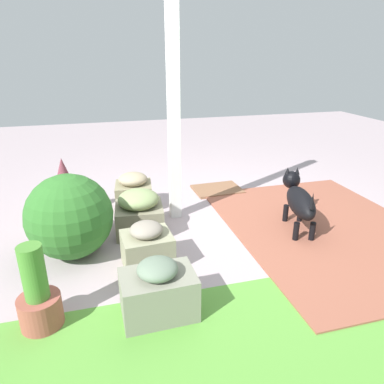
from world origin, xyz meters
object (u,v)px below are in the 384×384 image
object	(u,v)px
porch_pillar	(173,91)
stone_planter_nearest	(134,192)
doormat	(217,189)
stone_planter_far	(158,291)
terracotta_pot_tall	(38,298)
stone_planter_near	(139,212)
stone_planter_mid	(147,247)
round_shrub	(70,216)
terracotta_pot_spiky	(65,188)
dog	(299,200)

from	to	relation	value
porch_pillar	stone_planter_nearest	bearing A→B (deg)	-39.82
stone_planter_nearest	doormat	distance (m)	1.10
stone_planter_far	terracotta_pot_tall	world-z (taller)	terracotta_pot_tall
stone_planter_near	stone_planter_mid	xyz separation A→B (m)	(0.02, 0.61, -0.03)
round_shrub	doormat	distance (m)	2.02
stone_planter_near	terracotta_pot_tall	xyz separation A→B (m)	(0.76, 1.10, -0.00)
round_shrub	terracotta_pot_tall	size ratio (longest dim) A/B	1.25
stone_planter_mid	terracotta_pot_spiky	distance (m)	1.37
porch_pillar	dog	distance (m)	1.56
terracotta_pot_tall	dog	bearing A→B (deg)	-161.40
stone_planter_nearest	stone_planter_near	world-z (taller)	stone_planter_near
terracotta_pot_tall	dog	world-z (taller)	terracotta_pot_tall
stone_planter_far	terracotta_pot_spiky	bearing A→B (deg)	-69.80
porch_pillar	doormat	world-z (taller)	porch_pillar
stone_planter_mid	round_shrub	xyz separation A→B (m)	(0.58, -0.34, 0.18)
stone_planter_nearest	stone_planter_far	distance (m)	1.78
stone_planter_nearest	doormat	bearing A→B (deg)	-166.85
dog	doormat	xyz separation A→B (m)	(0.40, -1.18, -0.29)
porch_pillar	stone_planter_mid	bearing A→B (deg)	63.83
stone_planter_nearest	terracotta_pot_tall	size ratio (longest dim) A/B	0.75
stone_planter_mid	terracotta_pot_tall	distance (m)	0.89
terracotta_pot_spiky	stone_planter_nearest	bearing A→B (deg)	179.63
porch_pillar	terracotta_pot_tall	xyz separation A→B (m)	(1.17, 1.35, -1.08)
terracotta_pot_spiky	terracotta_pot_tall	world-z (taller)	terracotta_pot_spiky
stone_planter_mid	dog	world-z (taller)	dog
round_shrub	terracotta_pot_tall	distance (m)	0.86
round_shrub	terracotta_pot_tall	bearing A→B (deg)	78.90
stone_planter_near	stone_planter_far	bearing A→B (deg)	88.49
porch_pillar	terracotta_pot_tall	bearing A→B (deg)	49.25
round_shrub	doormat	bearing A→B (deg)	-146.68
stone_planter_near	stone_planter_far	world-z (taller)	stone_planter_near
stone_planter_nearest	terracotta_pot_spiky	bearing A→B (deg)	-0.37
stone_planter_nearest	round_shrub	xyz separation A→B (m)	(0.61, 0.85, 0.17)
stone_planter_nearest	terracotta_pot_tall	world-z (taller)	terracotta_pot_tall
dog	stone_planter_mid	bearing A→B (deg)	9.88
stone_planter_nearest	terracotta_pot_tall	distance (m)	1.85
porch_pillar	doormat	distance (m)	1.54
porch_pillar	stone_planter_near	xyz separation A→B (m)	(0.41, 0.26, -1.08)
round_shrub	stone_planter_near	bearing A→B (deg)	-155.92
round_shrub	terracotta_pot_tall	xyz separation A→B (m)	(0.16, 0.83, -0.15)
stone_planter_near	stone_planter_mid	world-z (taller)	stone_planter_near
stone_planter_near	dog	xyz separation A→B (m)	(-1.48, 0.35, 0.11)
stone_planter_nearest	porch_pillar	bearing A→B (deg)	140.18
terracotta_pot_spiky	stone_planter_far	bearing A→B (deg)	110.20
terracotta_pot_tall	stone_planter_near	bearing A→B (deg)	-124.68
stone_planter_mid	terracotta_pot_spiky	xyz separation A→B (m)	(0.67, -1.19, 0.12)
terracotta_pot_spiky	dog	bearing A→B (deg)	156.66
stone_planter_nearest	stone_planter_far	size ratio (longest dim) A/B	0.88
stone_planter_mid	round_shrub	bearing A→B (deg)	-30.29
stone_planter_mid	stone_planter_nearest	bearing A→B (deg)	-91.47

